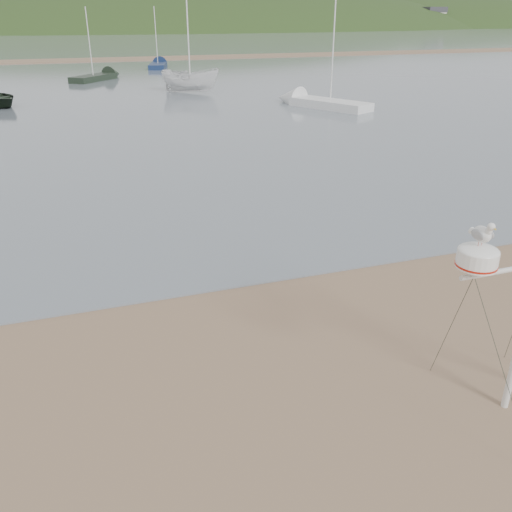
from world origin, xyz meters
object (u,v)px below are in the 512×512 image
object	(u,v)px
sailboat_blue_far	(159,64)
sailboat_white_near	(307,101)
boat_white	(189,60)
sailboat_dark_mid	(105,76)

from	to	relation	value
sailboat_blue_far	sailboat_white_near	bearing A→B (deg)	-82.36
boat_white	sailboat_blue_far	world-z (taller)	sailboat_blue_far
sailboat_dark_mid	boat_white	bearing A→B (deg)	-65.21
sailboat_blue_far	sailboat_dark_mid	bearing A→B (deg)	-122.55
sailboat_blue_far	sailboat_white_near	xyz separation A→B (m)	(4.14, -30.91, -0.00)
boat_white	sailboat_white_near	size ratio (longest dim) A/B	0.64
sailboat_white_near	sailboat_blue_far	bearing A→B (deg)	97.64
boat_white	sailboat_dark_mid	size ratio (longest dim) A/B	0.70
boat_white	sailboat_blue_far	size ratio (longest dim) A/B	0.66
sailboat_white_near	boat_white	bearing A→B (deg)	123.39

